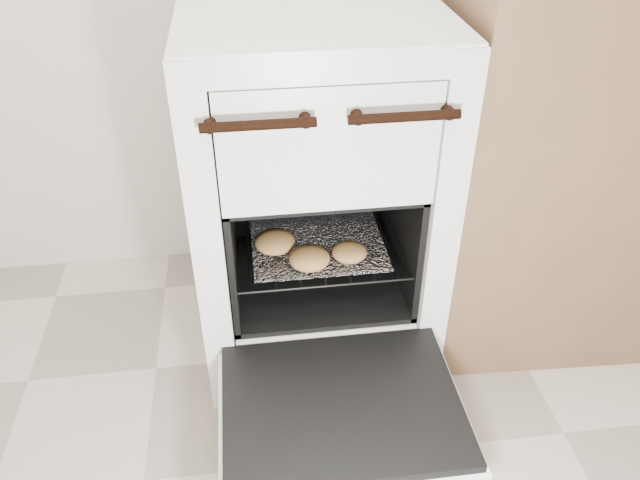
{
  "coord_description": "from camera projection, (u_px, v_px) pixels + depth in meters",
  "views": [
    {
      "loc": [
        -0.05,
        -0.19,
        1.26
      ],
      "look_at": [
        0.11,
        1.03,
        0.39
      ],
      "focal_mm": 35.0,
      "sensor_mm": 36.0,
      "label": 1
    }
  ],
  "objects": [
    {
      "name": "baked_rolls",
      "position": [
        305.0,
        250.0,
        1.5
      ],
      "size": [
        0.29,
        0.2,
        0.05
      ],
      "color": "#B38A47",
      "rests_on": "foil_sheet"
    },
    {
      "name": "foil_sheet",
      "position": [
        317.0,
        241.0,
        1.58
      ],
      "size": [
        0.33,
        0.29,
        0.01
      ],
      "primitive_type": "cube",
      "color": "white",
      "rests_on": "oven_rack"
    },
    {
      "name": "oven_rack",
      "position": [
        316.0,
        238.0,
        1.6
      ],
      "size": [
        0.42,
        0.41,
        0.01
      ],
      "color": "black",
      "rests_on": "stove"
    },
    {
      "name": "oven_door",
      "position": [
        341.0,
        407.0,
        1.34
      ],
      "size": [
        0.52,
        0.41,
        0.04
      ],
      "color": "black",
      "rests_on": "stove"
    },
    {
      "name": "counter",
      "position": [
        609.0,
        149.0,
        1.68
      ],
      "size": [
        1.01,
        0.7,
        0.98
      ],
      "primitive_type": "cube",
      "rotation": [
        0.0,
        0.0,
        -0.05
      ],
      "color": "brown",
      "rests_on": "ground"
    },
    {
      "name": "stove",
      "position": [
        313.0,
        193.0,
        1.59
      ],
      "size": [
        0.58,
        0.65,
        0.89
      ],
      "color": "silver",
      "rests_on": "ground"
    }
  ]
}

